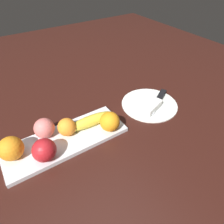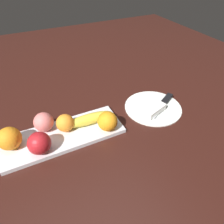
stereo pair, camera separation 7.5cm
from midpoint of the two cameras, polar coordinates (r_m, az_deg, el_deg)
name	(u,v)px [view 2 (the right image)]	position (r m, az deg, el deg)	size (l,w,h in m)	color
ground_plane	(74,128)	(0.76, -7.90, -4.59)	(2.40, 2.40, 0.00)	black
fruit_tray	(64,135)	(0.72, -10.56, -6.55)	(0.41, 0.15, 0.02)	silver
apple	(39,143)	(0.66, -16.67, -8.53)	(0.07, 0.07, 0.07)	#B41B22
banana	(90,119)	(0.73, -3.44, -2.14)	(0.18, 0.04, 0.04)	gold
orange_near_apple	(9,139)	(0.70, -24.18, -6.95)	(0.07, 0.07, 0.07)	orange
orange_near_banana	(65,123)	(0.71, -10.11, -3.17)	(0.06, 0.06, 0.06)	orange
orange_center	(108,121)	(0.70, 1.80, -2.75)	(0.07, 0.07, 0.07)	orange
peach	(44,122)	(0.73, -15.86, -2.85)	(0.07, 0.07, 0.07)	#DE716C
dinner_plate	(153,107)	(0.86, 13.88, 1.31)	(0.23, 0.23, 0.01)	white
folded_napkin	(148,106)	(0.84, 12.48, 1.69)	(0.10, 0.11, 0.02)	white
knife	(165,102)	(0.89, 16.94, 2.72)	(0.17, 0.11, 0.01)	silver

